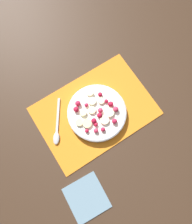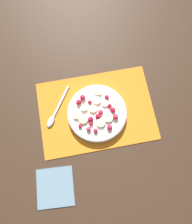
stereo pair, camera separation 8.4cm
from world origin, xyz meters
name	(u,v)px [view 2 (the right image)]	position (x,y,z in m)	size (l,w,h in m)	color
ground_plane	(96,111)	(0.00, 0.00, 0.00)	(3.00, 3.00, 0.00)	#382619
placemat	(96,111)	(0.00, 0.00, 0.00)	(0.46, 0.32, 0.01)	orange
fruit_bowl	(96,113)	(0.00, 0.02, 0.02)	(0.23, 0.23, 0.05)	silver
spoon	(54,114)	(0.17, -0.01, 0.01)	(0.12, 0.17, 0.01)	#B2B2B7
napkin	(55,187)	(0.20, 0.26, 0.00)	(0.14, 0.15, 0.01)	slate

